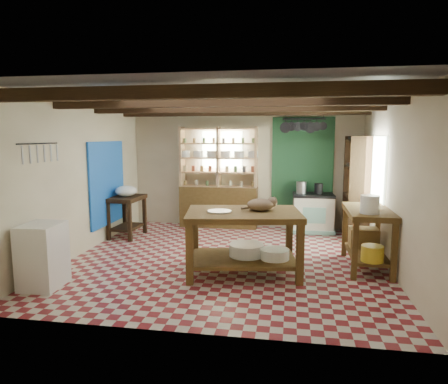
% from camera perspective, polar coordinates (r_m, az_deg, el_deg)
% --- Properties ---
extents(floor, '(5.00, 5.00, 0.02)m').
position_cam_1_polar(floor, '(6.63, 0.34, -9.66)').
color(floor, maroon).
rests_on(floor, ground).
extents(ceiling, '(5.00, 5.00, 0.02)m').
position_cam_1_polar(ceiling, '(6.35, 0.36, 13.41)').
color(ceiling, '#4F4E54').
rests_on(ceiling, wall_back).
extents(wall_back, '(5.00, 0.04, 2.60)m').
position_cam_1_polar(wall_back, '(8.82, 2.96, 3.44)').
color(wall_back, beige).
rests_on(wall_back, floor).
extents(wall_front, '(5.00, 0.04, 2.60)m').
position_cam_1_polar(wall_front, '(3.94, -5.51, -2.35)').
color(wall_front, beige).
rests_on(wall_front, floor).
extents(wall_left, '(0.04, 5.00, 2.60)m').
position_cam_1_polar(wall_left, '(7.19, -19.73, 1.93)').
color(wall_left, beige).
rests_on(wall_left, floor).
extents(wall_right, '(0.04, 5.00, 2.60)m').
position_cam_1_polar(wall_right, '(6.45, 22.84, 1.12)').
color(wall_right, beige).
rests_on(wall_right, floor).
extents(ceiling_beams, '(5.00, 3.80, 0.15)m').
position_cam_1_polar(ceiling_beams, '(6.34, 0.36, 12.33)').
color(ceiling_beams, '#301F10').
rests_on(ceiling_beams, ceiling).
extents(blue_wall_patch, '(0.04, 1.40, 1.60)m').
position_cam_1_polar(blue_wall_patch, '(7.99, -16.33, 1.21)').
color(blue_wall_patch, blue).
rests_on(blue_wall_patch, wall_left).
extents(green_wall_patch, '(1.30, 0.04, 2.30)m').
position_cam_1_polar(green_wall_patch, '(8.74, 11.11, 2.93)').
color(green_wall_patch, '#1D492A').
rests_on(green_wall_patch, wall_back).
extents(window_back, '(0.90, 0.02, 0.80)m').
position_cam_1_polar(window_back, '(8.85, -0.27, 6.06)').
color(window_back, silver).
rests_on(window_back, wall_back).
extents(window_right, '(0.02, 1.30, 1.20)m').
position_cam_1_polar(window_right, '(7.41, 20.99, 2.81)').
color(window_right, silver).
rests_on(window_right, wall_right).
extents(utensil_rail, '(0.06, 0.90, 0.28)m').
position_cam_1_polar(utensil_rail, '(6.11, -24.95, 5.17)').
color(utensil_rail, black).
rests_on(utensil_rail, wall_left).
extents(pot_rack, '(0.86, 0.12, 0.36)m').
position_cam_1_polar(pot_rack, '(8.29, 11.36, 9.09)').
color(pot_rack, black).
rests_on(pot_rack, ceiling).
extents(shelving_unit, '(1.70, 0.34, 2.20)m').
position_cam_1_polar(shelving_unit, '(8.74, -0.78, 2.09)').
color(shelving_unit, tan).
rests_on(shelving_unit, floor).
extents(tall_rack, '(0.40, 0.86, 2.00)m').
position_cam_1_polar(tall_rack, '(8.20, 18.39, 0.58)').
color(tall_rack, '#301F10').
rests_on(tall_rack, floor).
extents(work_table, '(1.78, 1.33, 0.92)m').
position_cam_1_polar(work_table, '(5.89, 2.77, -7.19)').
color(work_table, brown).
rests_on(work_table, floor).
extents(stove, '(0.85, 0.59, 0.81)m').
position_cam_1_polar(stove, '(8.55, 12.58, -2.93)').
color(stove, beige).
rests_on(stove, floor).
extents(prep_table, '(0.59, 0.83, 0.82)m').
position_cam_1_polar(prep_table, '(8.21, -13.69, -3.41)').
color(prep_table, '#301F10').
rests_on(prep_table, floor).
extents(white_cabinet, '(0.51, 0.60, 0.86)m').
position_cam_1_polar(white_cabinet, '(5.88, -24.48, -8.26)').
color(white_cabinet, white).
rests_on(white_cabinet, floor).
extents(right_counter, '(0.65, 1.28, 0.91)m').
position_cam_1_polar(right_counter, '(6.49, 19.76, -6.27)').
color(right_counter, brown).
rests_on(right_counter, floor).
extents(cat, '(0.47, 0.41, 0.18)m').
position_cam_1_polar(cat, '(5.83, 5.25, -1.82)').
color(cat, '#9C7C5B').
rests_on(cat, work_table).
extents(steel_tray, '(0.40, 0.40, 0.02)m').
position_cam_1_polar(steel_tray, '(5.73, -0.68, -2.77)').
color(steel_tray, '#99989F').
rests_on(steel_tray, work_table).
extents(basin_large, '(0.59, 0.59, 0.18)m').
position_cam_1_polar(basin_large, '(5.97, 3.23, -8.25)').
color(basin_large, white).
rests_on(basin_large, work_table).
extents(basin_small, '(0.48, 0.48, 0.15)m').
position_cam_1_polar(basin_small, '(5.86, 7.25, -8.77)').
color(basin_small, white).
rests_on(basin_small, work_table).
extents(kettle_left, '(0.22, 0.22, 0.25)m').
position_cam_1_polar(kettle_left, '(8.45, 11.00, 0.62)').
color(kettle_left, '#99989F').
rests_on(kettle_left, stove).
extents(kettle_right, '(0.18, 0.18, 0.22)m').
position_cam_1_polar(kettle_right, '(8.48, 13.36, 0.48)').
color(kettle_right, black).
rests_on(kettle_right, stove).
extents(enamel_bowl, '(0.45, 0.45, 0.21)m').
position_cam_1_polar(enamel_bowl, '(8.13, -13.81, 0.15)').
color(enamel_bowl, white).
rests_on(enamel_bowl, prep_table).
extents(white_bucket, '(0.26, 0.26, 0.26)m').
position_cam_1_polar(white_bucket, '(6.02, 20.11, -1.66)').
color(white_bucket, white).
rests_on(white_bucket, right_counter).
extents(wicker_basket, '(0.44, 0.35, 0.31)m').
position_cam_1_polar(wicker_basket, '(6.79, 19.32, -6.16)').
color(wicker_basket, olive).
rests_on(wicker_basket, right_counter).
extents(yellow_tub, '(0.31, 0.31, 0.23)m').
position_cam_1_polar(yellow_tub, '(6.09, 20.43, -8.23)').
color(yellow_tub, gold).
rests_on(yellow_tub, right_counter).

